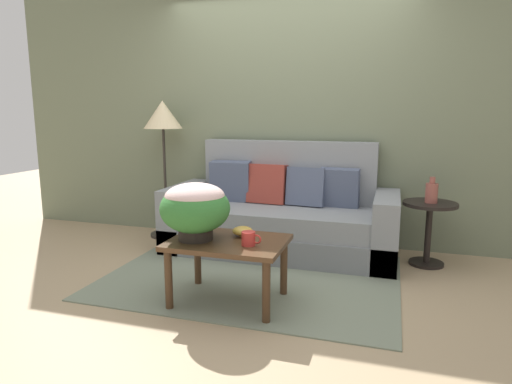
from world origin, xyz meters
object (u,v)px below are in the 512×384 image
object	(u,v)px
potted_plant	(195,207)
coffee_mug	(249,239)
couch	(281,218)
snack_bowl	(242,231)
side_table	(429,222)
floor_lamp	(163,125)
coffee_table	(228,250)
table_vase	(432,192)

from	to	relation	value
potted_plant	coffee_mug	xyz separation A→B (m)	(0.40, -0.02, -0.19)
couch	snack_bowl	xyz separation A→B (m)	(0.00, -1.15, 0.17)
side_table	floor_lamp	size ratio (longest dim) A/B	0.39
coffee_mug	couch	bearing A→B (deg)	94.88
potted_plant	coffee_mug	world-z (taller)	potted_plant
coffee_table	potted_plant	bearing A→B (deg)	-166.63
table_vase	floor_lamp	bearing A→B (deg)	176.24
floor_lamp	snack_bowl	distance (m)	2.00
side_table	table_vase	world-z (taller)	table_vase
coffee_table	side_table	world-z (taller)	side_table
snack_bowl	potted_plant	bearing A→B (deg)	-148.70
coffee_mug	table_vase	size ratio (longest dim) A/B	0.61
snack_bowl	table_vase	world-z (taller)	table_vase
side_table	floor_lamp	bearing A→B (deg)	176.58
coffee_table	table_vase	size ratio (longest dim) A/B	3.57
snack_bowl	table_vase	distance (m)	1.77
side_table	table_vase	size ratio (longest dim) A/B	2.51
couch	table_vase	distance (m)	1.40
couch	snack_bowl	size ratio (longest dim) A/B	14.77
coffee_mug	snack_bowl	world-z (taller)	coffee_mug
snack_bowl	table_vase	xyz separation A→B (m)	(1.35, 1.13, 0.16)
coffee_table	potted_plant	world-z (taller)	potted_plant
floor_lamp	potted_plant	xyz separation A→B (m)	(1.05, -1.48, -0.52)
side_table	snack_bowl	size ratio (longest dim) A/B	3.86
floor_lamp	table_vase	size ratio (longest dim) A/B	6.46
potted_plant	side_table	bearing A→B (deg)	38.86
floor_lamp	couch	bearing A→B (deg)	-6.65
coffee_table	snack_bowl	bearing A→B (deg)	61.78
side_table	snack_bowl	bearing A→B (deg)	-139.70
couch	floor_lamp	xyz separation A→B (m)	(-1.34, 0.16, 0.88)
side_table	couch	bearing A→B (deg)	179.80
couch	side_table	distance (m)	1.35
couch	coffee_table	distance (m)	1.28
potted_plant	table_vase	size ratio (longest dim) A/B	2.16
side_table	floor_lamp	xyz separation A→B (m)	(-2.69, 0.16, 0.82)
coffee_table	table_vase	bearing A→B (deg)	41.42
potted_plant	couch	bearing A→B (deg)	77.75
potted_plant	coffee_table	bearing A→B (deg)	13.37
snack_bowl	floor_lamp	bearing A→B (deg)	135.64
floor_lamp	side_table	bearing A→B (deg)	-3.42
couch	floor_lamp	size ratio (longest dim) A/B	1.49
couch	coffee_mug	size ratio (longest dim) A/B	15.71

